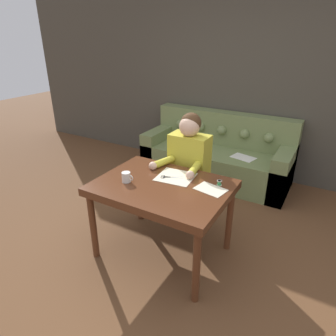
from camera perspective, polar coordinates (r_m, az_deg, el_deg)
ground_plane at (r=2.91m, az=-1.28°, el=-17.00°), size 16.00×16.00×0.00m
wall_back at (r=4.35m, az=15.07°, el=15.41°), size 8.00×0.06×2.60m
dining_table at (r=2.62m, az=-1.10°, el=-4.65°), size 1.14×0.84×0.73m
couch at (r=4.30m, az=9.32°, el=2.25°), size 2.02×0.80×0.91m
person at (r=3.10m, az=3.93°, el=-0.50°), size 0.48×0.55×1.22m
pattern_paper_main at (r=2.71m, az=1.49°, el=-1.68°), size 0.35×0.33×0.00m
pattern_paper_offcut at (r=2.52m, az=8.11°, el=-4.04°), size 0.27×0.21×0.00m
scissors at (r=2.70m, az=-0.05°, el=-1.77°), size 0.20×0.14×0.01m
mug at (r=2.63m, az=-7.93°, el=-1.74°), size 0.11×0.08×0.09m
thread_spool at (r=2.59m, az=9.76°, el=-2.81°), size 0.04×0.04×0.05m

